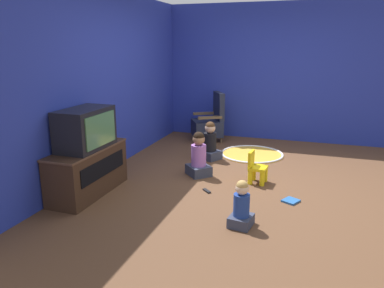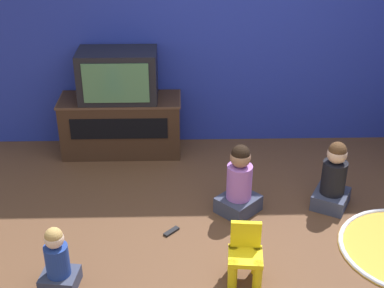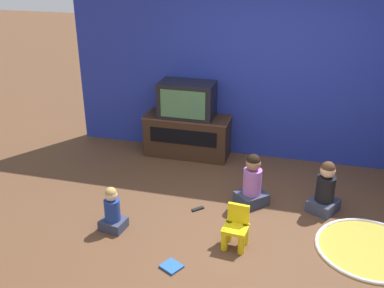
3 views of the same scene
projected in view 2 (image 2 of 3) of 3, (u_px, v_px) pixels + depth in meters
The scene contains 9 objects.
ground_plane at pixel (262, 261), 4.12m from camera, with size 30.00×30.00×0.00m, color brown.
wall_back at pixel (218, 19), 5.36m from camera, with size 5.53×0.12×2.65m.
tv_cabinet at pixel (121, 124), 5.54m from camera, with size 1.24×0.47×0.60m.
television at pixel (118, 75), 5.28m from camera, with size 0.77×0.44×0.50m.
yellow_kid_chair at pixel (245, 258), 3.87m from camera, with size 0.27×0.26×0.44m.
child_watching_left at pixel (333, 179), 4.66m from camera, with size 0.41×0.42×0.64m.
child_watching_center at pixel (239, 184), 4.58m from camera, with size 0.44×0.44×0.65m.
child_watching_right at pixel (58, 262), 3.78m from camera, with size 0.29×0.26×0.51m.
remote_control at pixel (171, 231), 4.44m from camera, with size 0.14×0.14×0.02m.
Camera 2 is at (-0.62, -3.20, 2.73)m, focal length 50.00 mm.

